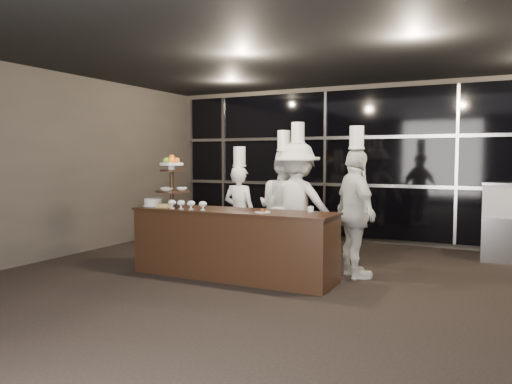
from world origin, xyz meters
The scene contains 13 objects.
room centered at (0.00, 0.00, 1.50)m, with size 10.00×10.00×10.00m.
window_wall centered at (0.00, 4.94, 1.50)m, with size 8.60×0.10×2.80m.
buffet_counter centered at (-1.30, 1.41, 0.47)m, with size 2.84×0.74×0.92m.
display_stand centered at (-2.30, 1.41, 1.34)m, with size 0.48×0.48×0.74m.
compotes centered at (-1.90, 1.19, 1.00)m, with size 0.61×0.11×0.12m.
layer_cake centered at (-2.60, 1.36, 0.97)m, with size 0.30×0.30×0.11m.
pastry_squares centered at (-2.32, 1.25, 0.95)m, with size 0.19×0.13×0.05m.
small_plate centered at (-0.81, 1.31, 0.94)m, with size 0.20×0.20×0.05m.
chef_cup centered at (-0.28, 1.66, 0.96)m, with size 0.08×0.08×0.07m, color white.
chef_a centered at (-1.73, 2.39, 0.78)m, with size 0.57×0.40×1.79m.
chef_b centered at (-1.03, 2.49, 0.88)m, with size 0.89×0.72×2.03m.
chef_c centered at (-0.77, 2.41, 0.93)m, with size 1.21×0.72×2.14m.
chef_d centered at (0.18, 2.14, 0.89)m, with size 0.98×1.06×2.04m.
Camera 1 is at (1.98, -4.41, 1.63)m, focal length 35.00 mm.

